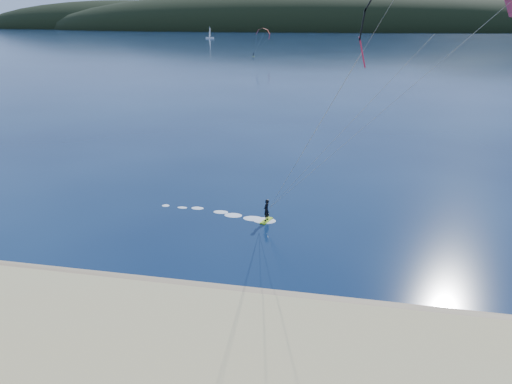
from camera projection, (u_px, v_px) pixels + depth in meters
ground at (144, 334)px, 26.20m from camera, size 1800.00×1800.00×0.00m
wet_sand at (173, 290)px, 30.33m from camera, size 220.00×2.50×0.10m
headland at (351, 30)px, 712.96m from camera, size 1200.00×310.00×140.00m
kitesurfer_near at (427, 41)px, 28.46m from camera, size 26.47×8.92×19.82m
kitesurfer_far at (263, 36)px, 207.74m from camera, size 8.66×5.01×11.67m
sailboat at (210, 38)px, 408.24m from camera, size 7.03×4.53×10.02m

